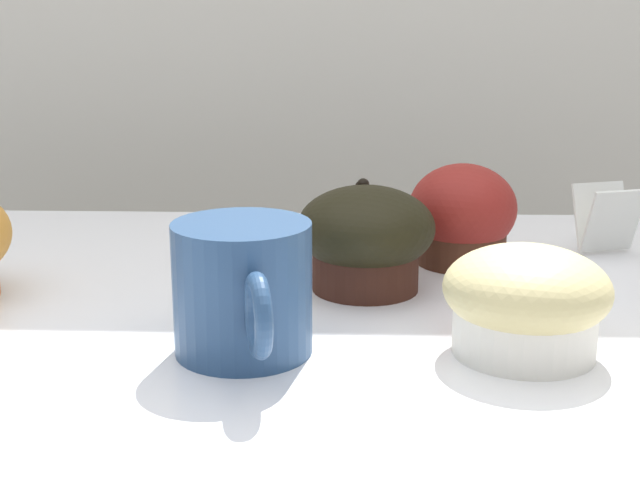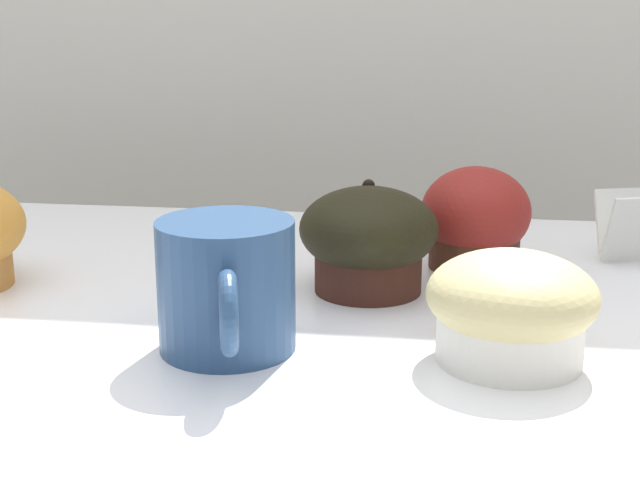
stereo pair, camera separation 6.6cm
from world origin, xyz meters
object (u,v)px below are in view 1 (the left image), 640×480
at_px(muffin_front_center, 366,237).
at_px(muffin_front_left, 526,301).
at_px(coffee_cup, 243,286).
at_px(muffin_back_right, 462,217).

relative_size(muffin_front_center, muffin_front_left, 1.01).
relative_size(muffin_front_left, coffee_cup, 0.80).
relative_size(muffin_front_center, coffee_cup, 0.81).
xyz_separation_m(muffin_back_right, coffee_cup, (-0.16, -0.21, 0.00)).
distance_m(muffin_front_center, coffee_cup, 0.15).
bearing_deg(muffin_front_center, muffin_front_left, -51.86).
height_order(muffin_front_center, coffee_cup, coffee_cup).
distance_m(muffin_front_center, muffin_back_right, 0.11).
relative_size(muffin_back_right, coffee_cup, 0.69).
relative_size(muffin_back_right, muffin_front_left, 0.86).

